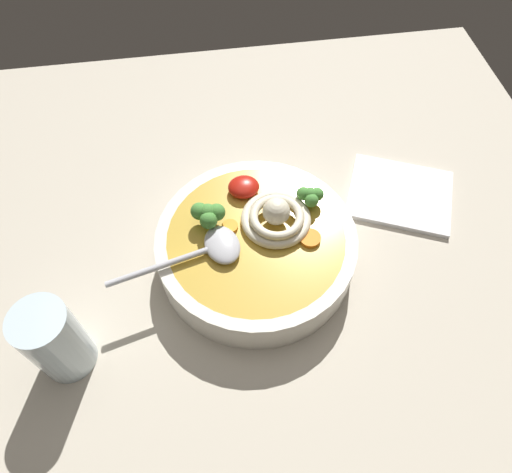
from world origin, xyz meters
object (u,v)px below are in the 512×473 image
soup_bowl (256,248)px  folded_napkin (400,194)px  soup_spoon (212,248)px  noodle_pile (276,217)px  drinking_glass (55,341)px

soup_bowl → folded_napkin: (23.52, 7.85, -2.52)cm
soup_bowl → soup_spoon: size_ratio=1.52×
folded_napkin → noodle_pile: bearing=-163.7°
folded_napkin → drinking_glass: bearing=-159.0°
drinking_glass → folded_napkin: size_ratio=0.76×
noodle_pile → drinking_glass: bearing=-155.7°
soup_bowl → soup_spoon: 7.00cm
soup_spoon → drinking_glass: 21.02cm
noodle_pile → folded_napkin: (20.61, 6.03, -6.53)cm
soup_spoon → folded_napkin: soup_spoon is taller
drinking_glass → soup_bowl: bearing=23.4°
soup_spoon → folded_napkin: size_ratio=1.15×
drinking_glass → folded_napkin: (48.27, 18.54, -5.41)cm
noodle_pile → drinking_glass: drinking_glass is taller
folded_napkin → soup_spoon: bearing=-162.4°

